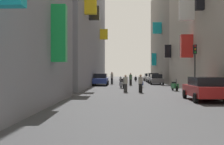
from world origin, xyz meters
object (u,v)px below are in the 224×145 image
(pedestrian_crossing, at_px, (112,78))
(scooter_red, at_px, (123,82))
(scooter_blue, at_px, (141,83))
(parked_car_silver, at_px, (149,77))
(scooter_silver, at_px, (122,84))
(parked_car_grey, at_px, (156,79))
(scooter_white, at_px, (121,80))
(parked_car_white, at_px, (153,78))
(pedestrian_mid_street, at_px, (141,84))
(pedestrian_near_right, at_px, (126,84))
(pedestrian_near_left, at_px, (131,79))
(parked_car_blue, at_px, (101,79))
(traffic_light_near_corner, at_px, (195,60))
(parked_car_red, at_px, (204,88))
(scooter_black, at_px, (136,79))
(scooter_green, at_px, (175,86))

(pedestrian_crossing, bearing_deg, scooter_red, -64.97)
(scooter_blue, bearing_deg, parked_car_silver, 82.21)
(scooter_blue, distance_m, scooter_silver, 3.36)
(parked_car_grey, bearing_deg, scooter_white, 124.86)
(scooter_blue, bearing_deg, parked_car_white, 78.15)
(parked_car_white, bearing_deg, scooter_red, -117.64)
(parked_car_grey, relative_size, scooter_white, 2.35)
(parked_car_white, bearing_deg, pedestrian_mid_street, -98.84)
(pedestrian_near_right, bearing_deg, scooter_red, 90.64)
(scooter_white, bearing_deg, pedestrian_near_right, -88.61)
(scooter_white, distance_m, pedestrian_crossing, 7.22)
(scooter_silver, xyz_separation_m, pedestrian_near_left, (1.11, 6.35, 0.34))
(scooter_blue, distance_m, pedestrian_mid_street, 8.82)
(parked_car_blue, distance_m, traffic_light_near_corner, 16.64)
(parked_car_red, xyz_separation_m, traffic_light_near_corner, (0.76, 5.28, 1.96))
(scooter_black, xyz_separation_m, pedestrian_near_right, (-2.23, -27.82, 0.30))
(scooter_blue, relative_size, pedestrian_mid_street, 1.21)
(scooter_black, bearing_deg, pedestrian_near_right, -94.58)
(parked_car_red, height_order, parked_car_silver, parked_car_red)
(scooter_red, xyz_separation_m, scooter_blue, (2.09, -3.86, -0.00))
(scooter_blue, relative_size, pedestrian_crossing, 1.08)
(parked_car_blue, bearing_deg, pedestrian_near_left, 2.53)
(scooter_green, distance_m, traffic_light_near_corner, 4.63)
(parked_car_blue, xyz_separation_m, scooter_white, (2.53, 10.77, -0.34))
(scooter_green, bearing_deg, parked_car_blue, 127.44)
(parked_car_blue, height_order, scooter_blue, parked_car_blue)
(pedestrian_near_left, height_order, traffic_light_near_corner, traffic_light_near_corner)
(parked_car_red, bearing_deg, pedestrian_near_left, 101.56)
(parked_car_white, height_order, pedestrian_near_right, parked_car_white)
(scooter_black, xyz_separation_m, pedestrian_crossing, (-3.98, -12.05, 0.42))
(parked_car_silver, bearing_deg, traffic_light_near_corner, -88.67)
(scooter_silver, bearing_deg, parked_car_grey, 63.58)
(parked_car_blue, xyz_separation_m, scooter_silver, (2.80, -6.18, -0.34))
(parked_car_silver, bearing_deg, scooter_silver, -102.24)
(scooter_black, height_order, pedestrian_near_right, pedestrian_near_right)
(parked_car_white, xyz_separation_m, scooter_silver, (-4.99, -15.61, -0.35))
(parked_car_silver, relative_size, traffic_light_near_corner, 1.04)
(parked_car_white, xyz_separation_m, pedestrian_crossing, (-6.46, -5.78, 0.07))
(scooter_black, distance_m, pedestrian_mid_street, 28.18)
(scooter_red, relative_size, scooter_white, 1.00)
(scooter_silver, bearing_deg, parked_car_white, 72.28)
(pedestrian_crossing, bearing_deg, parked_car_red, -74.06)
(scooter_white, bearing_deg, scooter_black, 60.61)
(parked_car_red, distance_m, pedestrian_near_left, 19.93)
(parked_car_blue, distance_m, scooter_blue, 6.25)
(scooter_white, bearing_deg, parked_car_grey, -55.14)
(scooter_white, bearing_deg, scooter_silver, -89.09)
(parked_car_blue, relative_size, scooter_black, 2.38)
(parked_car_grey, bearing_deg, parked_car_white, 88.19)
(scooter_silver, distance_m, pedestrian_near_left, 6.46)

